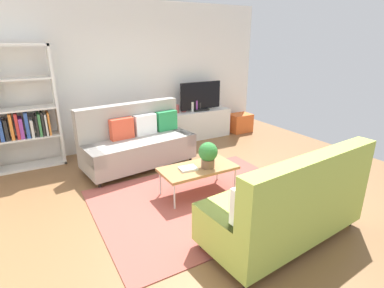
# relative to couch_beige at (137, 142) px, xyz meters

# --- Properties ---
(ground_plane) EXTENTS (7.68, 7.68, 0.00)m
(ground_plane) POSITION_rel_couch_beige_xyz_m (0.21, -1.57, -0.45)
(ground_plane) COLOR brown
(wall_far) EXTENTS (6.40, 0.12, 2.90)m
(wall_far) POSITION_rel_couch_beige_xyz_m (0.21, 1.23, 1.00)
(wall_far) COLOR white
(wall_far) RESTS_ON ground_plane
(area_rug) EXTENTS (2.90, 2.20, 0.01)m
(area_rug) POSITION_rel_couch_beige_xyz_m (0.35, -1.62, -0.45)
(area_rug) COLOR #9E4C42
(area_rug) RESTS_ON ground_plane
(couch_beige) EXTENTS (1.99, 1.07, 1.10)m
(couch_beige) POSITION_rel_couch_beige_xyz_m (0.00, 0.00, 0.00)
(couch_beige) COLOR gray
(couch_beige) RESTS_ON ground_plane
(couch_green) EXTENTS (1.96, 0.99, 1.10)m
(couch_green) POSITION_rel_couch_beige_xyz_m (0.69, -2.84, -0.01)
(couch_green) COLOR #A3BC4C
(couch_green) RESTS_ON ground_plane
(coffee_table) EXTENTS (1.10, 0.56, 0.42)m
(coffee_table) POSITION_rel_couch_beige_xyz_m (0.40, -1.42, -0.06)
(coffee_table) COLOR #9E7042
(coffee_table) RESTS_ON ground_plane
(tv_console) EXTENTS (1.40, 0.44, 0.64)m
(tv_console) POSITION_rel_couch_beige_xyz_m (1.83, 0.89, -0.13)
(tv_console) COLOR silver
(tv_console) RESTS_ON ground_plane
(tv) EXTENTS (1.00, 0.20, 0.64)m
(tv) POSITION_rel_couch_beige_xyz_m (1.83, 0.87, 0.50)
(tv) COLOR black
(tv) RESTS_ON tv_console
(bookshelf) EXTENTS (1.10, 0.36, 2.10)m
(bookshelf) POSITION_rel_couch_beige_xyz_m (-1.70, 0.91, 0.51)
(bookshelf) COLOR white
(bookshelf) RESTS_ON ground_plane
(storage_trunk) EXTENTS (0.52, 0.40, 0.44)m
(storage_trunk) POSITION_rel_couch_beige_xyz_m (2.93, 0.79, -0.23)
(storage_trunk) COLOR orange
(storage_trunk) RESTS_ON ground_plane
(potted_plant) EXTENTS (0.28, 0.28, 0.38)m
(potted_plant) POSITION_rel_couch_beige_xyz_m (0.51, -1.50, 0.18)
(potted_plant) COLOR brown
(potted_plant) RESTS_ON coffee_table
(table_book_0) EXTENTS (0.26, 0.20, 0.03)m
(table_book_0) POSITION_rel_couch_beige_xyz_m (0.23, -1.42, -0.02)
(table_book_0) COLOR silver
(table_book_0) RESTS_ON coffee_table
(vase_0) EXTENTS (0.13, 0.13, 0.17)m
(vase_0) POSITION_rel_couch_beige_xyz_m (1.25, 0.94, 0.28)
(vase_0) COLOR #B24C4C
(vase_0) RESTS_ON tv_console
(vase_1) EXTENTS (0.11, 0.11, 0.15)m
(vase_1) POSITION_rel_couch_beige_xyz_m (1.44, 0.94, 0.26)
(vase_1) COLOR #B24C4C
(vase_1) RESTS_ON tv_console
(bottle_0) EXTENTS (0.06, 0.06, 0.22)m
(bottle_0) POSITION_rel_couch_beige_xyz_m (1.61, 0.85, 0.30)
(bottle_0) COLOR silver
(bottle_0) RESTS_ON tv_console
(bottle_1) EXTENTS (0.04, 0.04, 0.24)m
(bottle_1) POSITION_rel_couch_beige_xyz_m (1.72, 0.85, 0.31)
(bottle_1) COLOR purple
(bottle_1) RESTS_ON tv_console
(bottle_2) EXTENTS (0.04, 0.04, 0.19)m
(bottle_2) POSITION_rel_couch_beige_xyz_m (1.81, 0.85, 0.28)
(bottle_2) COLOR #262626
(bottle_2) RESTS_ON tv_console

